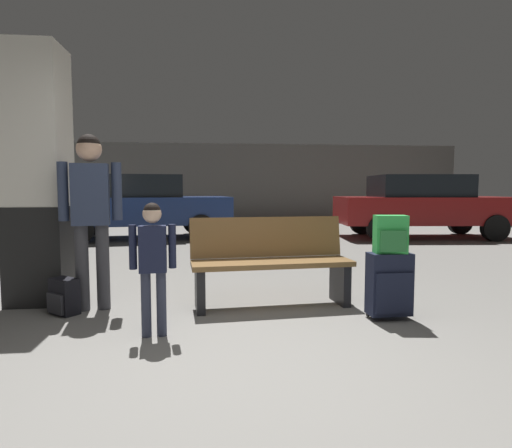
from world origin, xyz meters
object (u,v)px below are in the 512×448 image
adult (91,203)px  suitcase (389,284)px  bench (270,262)px  parked_car_side (422,204)px  child (153,255)px  structural_pillar (38,177)px  parked_car_far (141,205)px  backpack_dark_floor (64,297)px  backpack_bright (391,235)px

adult → suitcase: bearing=-12.6°
bench → parked_car_side: 7.24m
child → adult: bearing=129.1°
structural_pillar → bench: bearing=-9.0°
adult → parked_car_far: adult is taller
structural_pillar → bench: size_ratio=1.60×
suitcase → parked_car_far: (-3.24, 6.84, 0.48)m
bench → parked_car_side: (4.52, 5.65, 0.36)m
backpack_dark_floor → parked_car_far: size_ratio=0.08×
child → parked_car_far: (-1.18, 7.07, 0.15)m
parked_car_far → backpack_bright: bearing=-64.7°
backpack_bright → adult: (-2.74, 0.61, 0.28)m
bench → parked_car_far: size_ratio=0.38×
suitcase → backpack_dark_floor: 3.02m
adult → parked_car_far: (-0.49, 6.22, -0.24)m
suitcase → child: child is taller
parked_car_far → structural_pillar: bearing=-91.1°
adult → backpack_dark_floor: size_ratio=4.99×
structural_pillar → parked_car_far: structural_pillar is taller
structural_pillar → backpack_bright: size_ratio=7.70×
structural_pillar → suitcase: size_ratio=4.33×
bench → backpack_dark_floor: bearing=-176.4°
bench → adult: adult is taller
structural_pillar → parked_car_side: structural_pillar is taller
suitcase → adult: (-2.75, 0.61, 0.73)m
structural_pillar → adult: size_ratio=1.54×
backpack_dark_floor → structural_pillar: bearing=126.8°
adult → parked_car_side: (6.27, 5.64, -0.24)m
suitcase → backpack_dark_floor: suitcase is taller
structural_pillar → backpack_bright: (3.35, -0.98, -0.53)m
parked_car_side → backpack_dark_floor: bearing=-138.4°
suitcase → parked_car_far: size_ratio=0.14×
parked_car_far → backpack_dark_floor: bearing=-87.7°
parked_car_far → parked_car_side: bearing=-4.9°
child → backpack_dark_floor: 1.27m
adult → parked_car_side: bearing=42.0°
structural_pillar → child: (1.30, -1.21, -0.64)m
suitcase → parked_car_far: 7.58m
suitcase → child: 2.10m
child → parked_car_far: size_ratio=0.25×
bench → backpack_bright: size_ratio=4.82×
adult → bench: bearing=-0.2°
bench → suitcase: bench is taller
suitcase → parked_car_side: size_ratio=0.14×
child → suitcase: bearing=6.4°
structural_pillar → bench: structural_pillar is taller
adult → parked_car_side: adult is taller
backpack_bright → backpack_dark_floor: bearing=170.8°
bench → suitcase: 1.17m
structural_pillar → suitcase: structural_pillar is taller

